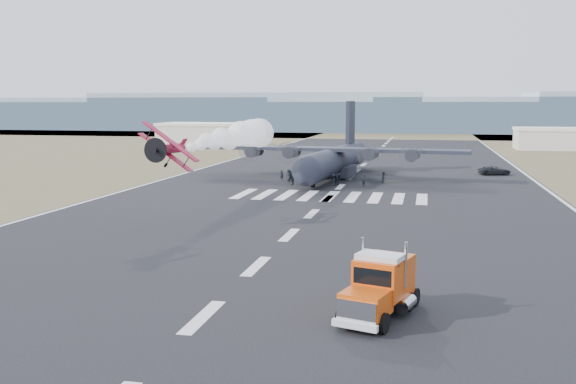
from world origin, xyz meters
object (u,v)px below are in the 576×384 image
(crew_a, at_px, (363,181))
(crew_e, at_px, (289,175))
(hangar_left, at_px, (203,134))
(crew_b, at_px, (384,178))
(crew_h, at_px, (291,177))
(crew_g, at_px, (282,175))
(semi_truck, at_px, (380,285))
(aerobatic_biplane, at_px, (168,148))
(crew_c, at_px, (333,180))
(hangar_right, at_px, (555,138))
(crew_f, at_px, (337,179))
(transport_aircraft, at_px, (334,158))
(support_vehicle, at_px, (495,171))
(crew_d, at_px, (293,179))

(crew_a, distance_m, crew_e, 13.43)
(hangar_left, height_order, crew_b, hangar_left)
(crew_e, xyz_separation_m, crew_h, (0.76, -1.95, -0.03))
(crew_a, xyz_separation_m, crew_g, (-13.94, 6.38, -0.12))
(semi_truck, relative_size, aerobatic_biplane, 1.39)
(crew_c, relative_size, crew_g, 1.14)
(crew_a, xyz_separation_m, crew_h, (-11.70, 3.07, -0.03))
(hangar_right, bearing_deg, crew_g, -124.36)
(semi_truck, distance_m, crew_f, 60.21)
(transport_aircraft, height_order, crew_a, transport_aircraft)
(support_vehicle, xyz_separation_m, crew_h, (-32.42, -17.93, 0.14))
(hangar_right, xyz_separation_m, crew_b, (-40.00, -84.12, -2.13))
(aerobatic_biplane, relative_size, crew_b, 3.48)
(crew_f, height_order, crew_h, crew_f)
(crew_h, bearing_deg, transport_aircraft, 33.13)
(semi_truck, distance_m, crew_b, 63.59)
(hangar_right, height_order, aerobatic_biplane, aerobatic_biplane)
(aerobatic_biplane, bearing_deg, support_vehicle, 58.23)
(aerobatic_biplane, xyz_separation_m, crew_f, (12.13, 35.54, -6.93))
(aerobatic_biplane, height_order, support_vehicle, aerobatic_biplane)
(crew_b, bearing_deg, crew_g, 93.51)
(support_vehicle, bearing_deg, crew_d, 109.79)
(aerobatic_biplane, distance_m, crew_d, 36.04)
(hangar_left, xyz_separation_m, aerobatic_biplane, (39.11, -118.89, 4.44))
(crew_g, bearing_deg, crew_d, 111.14)
(crew_c, height_order, crew_e, crew_e)
(semi_truck, height_order, crew_b, semi_truck)
(hangar_left, height_order, crew_h, hangar_left)
(semi_truck, height_order, crew_h, semi_truck)
(crew_b, bearing_deg, crew_a, 160.36)
(hangar_left, height_order, crew_f, hangar_left)
(transport_aircraft, height_order, crew_h, transport_aircraft)
(crew_c, bearing_deg, hangar_right, 141.58)
(crew_h, bearing_deg, crew_a, -33.40)
(support_vehicle, height_order, crew_f, crew_f)
(transport_aircraft, bearing_deg, crew_d, -110.03)
(crew_c, relative_size, crew_f, 0.99)
(crew_e, distance_m, crew_h, 2.09)
(hangar_right, distance_m, transport_aircraft, 92.44)
(aerobatic_biplane, relative_size, support_vehicle, 1.13)
(crew_a, relative_size, crew_h, 1.03)
(semi_truck, bearing_deg, crew_d, 123.23)
(crew_g, bearing_deg, crew_b, 169.50)
(crew_b, bearing_deg, crew_c, 131.90)
(transport_aircraft, height_order, crew_c, transport_aircraft)
(hangar_right, relative_size, crew_f, 11.12)
(hangar_right, xyz_separation_m, aerobatic_biplane, (-58.89, -123.89, 4.84))
(crew_c, distance_m, crew_h, 7.68)
(semi_truck, xyz_separation_m, crew_c, (-11.27, 58.63, -0.92))
(aerobatic_biplane, height_order, crew_a, aerobatic_biplane)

